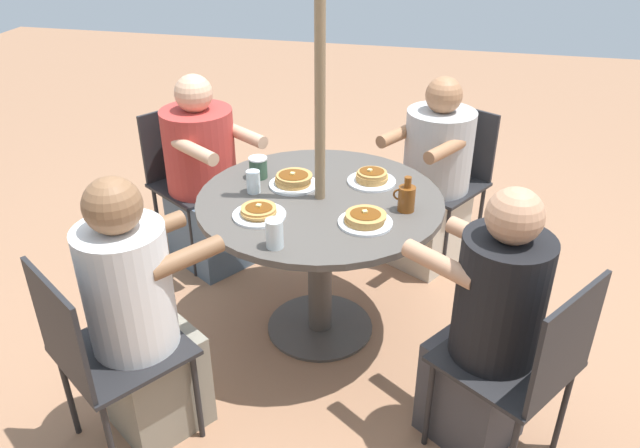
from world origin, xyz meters
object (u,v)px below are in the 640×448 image
diner_south (488,334)px  patio_chair_west (449,172)px  pancake_plate_c (259,213)px  drinking_glass_a (253,182)px  pancake_plate_a (293,181)px  diner_north (206,183)px  patio_table (320,225)px  patio_chair_south (527,361)px  patio_chair_north (188,173)px  patio_chair_east (100,349)px  pancake_plate_d (365,219)px  pancake_plate_b (372,178)px  diner_west (432,183)px  syrup_bottle (406,198)px  coffee_cup (258,167)px  drinking_glass_b (275,234)px  diner_east (141,324)px

diner_south → patio_chair_west: diner_south is taller
pancake_plate_c → drinking_glass_a: drinking_glass_a is taller
pancake_plate_a → diner_north: bearing=-33.4°
patio_table → patio_chair_south: size_ratio=1.30×
patio_chair_north → patio_chair_south: 2.22m
patio_chair_west → pancake_plate_c: 1.45m
patio_chair_east → pancake_plate_d: bearing=74.1°
patio_chair_south → pancake_plate_b: patio_chair_south is taller
patio_chair_north → patio_chair_east: size_ratio=1.00×
pancake_plate_a → diner_west: bearing=-131.5°
diner_west → drinking_glass_a: (0.79, 0.82, 0.31)m
drinking_glass_a → patio_chair_north: bearing=-45.1°
patio_chair_west → syrup_bottle: 1.05m
pancake_plate_a → coffee_cup: size_ratio=2.24×
diner_west → diner_north: bearing=43.8°
patio_chair_south → pancake_plate_c: bearing=105.2°
diner_west → patio_chair_east: bearing=88.0°
diner_west → drinking_glass_b: (0.56, 1.26, 0.32)m
diner_south → drinking_glass_b: 0.90m
pancake_plate_b → diner_north: bearing=-17.1°
diner_north → pancake_plate_b: (-0.99, 0.31, 0.28)m
diner_north → drinking_glass_b: bearing=69.1°
diner_south → drinking_glass_b: bearing=119.5°
patio_table → drinking_glass_a: 0.37m
patio_chair_east → coffee_cup: patio_chair_east is taller
pancake_plate_b → drinking_glass_b: (0.29, 0.66, 0.04)m
drinking_glass_a → patio_chair_west: bearing=-132.3°
patio_table → drinking_glass_b: size_ratio=9.40×
diner_south → pancake_plate_d: (0.53, -0.35, 0.24)m
coffee_cup → drinking_glass_b: (-0.26, 0.60, 0.01)m
patio_table → pancake_plate_b: bearing=-134.9°
pancake_plate_d → drinking_glass_a: (0.55, -0.19, 0.03)m
patio_table → syrup_bottle: size_ratio=7.03×
diner_west → pancake_plate_d: size_ratio=4.77×
patio_chair_west → patio_table: bearing=90.0°
diner_east → drinking_glass_b: (-0.45, -0.32, 0.28)m
patio_chair_west → patio_chair_south: bearing=132.8°
diner_east → drinking_glass_a: (-0.22, -0.77, 0.27)m
syrup_bottle → diner_east: bearing=38.6°
pancake_plate_a → syrup_bottle: (-0.54, 0.13, 0.04)m
patio_table → drinking_glass_a: size_ratio=10.77×
pancake_plate_d → coffee_cup: size_ratio=2.24×
pancake_plate_b → pancake_plate_c: pancake_plate_b is taller
diner_west → pancake_plate_b: size_ratio=4.77×
patio_chair_east → diner_south: size_ratio=0.76×
pancake_plate_a → pancake_plate_b: pancake_plate_b is taller
pancake_plate_c → patio_chair_south: bearing=160.1°
patio_table → pancake_plate_b: (-0.21, -0.21, 0.17)m
patio_table → diner_east: size_ratio=0.97×
drinking_glass_b → patio_chair_north: bearing=-51.4°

